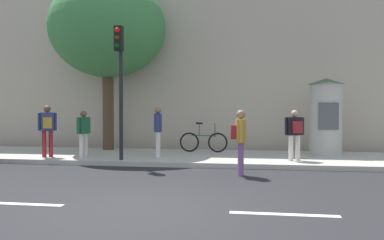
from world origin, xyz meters
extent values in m
plane|color=#232326|center=(0.00, 0.00, 0.00)|extent=(80.00, 80.00, 0.00)
cube|color=#B2ADA3|center=(0.00, 7.00, 0.07)|extent=(36.00, 4.00, 0.15)
cube|color=silver|center=(-2.40, 0.00, 0.00)|extent=(1.80, 0.16, 0.01)
cube|color=silver|center=(2.40, 0.00, 0.00)|extent=(1.80, 0.16, 0.01)
cube|color=#B7A893|center=(0.00, 12.00, 4.13)|extent=(36.00, 5.00, 8.25)
cylinder|color=black|center=(-2.22, 5.35, 1.83)|extent=(0.12, 0.12, 3.36)
cube|color=black|center=(-2.22, 5.17, 3.88)|extent=(0.24, 0.24, 0.75)
sphere|color=red|center=(-2.22, 5.04, 4.12)|extent=(0.16, 0.16, 0.16)
sphere|color=#3C2906|center=(-2.22, 5.04, 3.88)|extent=(0.16, 0.16, 0.16)
sphere|color=#07330F|center=(-2.22, 5.04, 3.64)|extent=(0.16, 0.16, 0.16)
cylinder|color=#B2ADA3|center=(4.30, 7.85, 1.37)|extent=(1.09, 1.09, 2.44)
cone|color=#334C33|center=(4.30, 7.85, 2.69)|extent=(1.20, 1.20, 0.20)
cube|color=#4C4C51|center=(4.30, 7.30, 1.49)|extent=(0.66, 0.02, 0.90)
cylinder|color=#4C3826|center=(-3.77, 8.35, 1.56)|extent=(0.43, 0.43, 2.81)
ellipsoid|color=#3D7F42|center=(-3.77, 8.35, 4.86)|extent=(4.47, 4.47, 3.80)
cylinder|color=#724C84|center=(1.55, 3.70, 0.43)|extent=(0.14, 0.14, 0.87)
cylinder|color=#724C84|center=(1.53, 3.90, 0.43)|extent=(0.14, 0.14, 0.87)
cube|color=#B78C33|center=(1.54, 3.80, 1.17)|extent=(0.28, 0.43, 0.61)
cylinder|color=#B78C33|center=(1.56, 3.55, 1.17)|extent=(0.09, 0.09, 0.58)
cylinder|color=#B78C33|center=(1.51, 4.05, 1.17)|extent=(0.09, 0.09, 0.58)
sphere|color=#8C664C|center=(1.54, 3.80, 1.60)|extent=(0.23, 0.23, 0.23)
cube|color=maroon|center=(1.36, 3.78, 1.14)|extent=(0.19, 0.29, 0.36)
cylinder|color=silver|center=(2.98, 5.99, 0.54)|extent=(0.14, 0.14, 0.78)
cylinder|color=silver|center=(3.19, 6.08, 0.54)|extent=(0.14, 0.14, 0.78)
cube|color=black|center=(3.09, 6.04, 1.21)|extent=(0.53, 0.41, 0.55)
cylinder|color=black|center=(2.83, 5.93, 1.21)|extent=(0.09, 0.09, 0.53)
cylinder|color=black|center=(3.34, 6.15, 1.21)|extent=(0.09, 0.09, 0.53)
sphere|color=tan|center=(3.09, 6.04, 1.59)|extent=(0.21, 0.21, 0.21)
cube|color=maroon|center=(3.16, 5.87, 1.18)|extent=(0.32, 0.26, 0.36)
cylinder|color=silver|center=(-3.75, 5.84, 0.54)|extent=(0.14, 0.14, 0.77)
cylinder|color=silver|center=(-3.69, 6.04, 0.54)|extent=(0.14, 0.14, 0.77)
cube|color=#1E5938|center=(-3.72, 5.94, 1.19)|extent=(0.34, 0.46, 0.55)
cylinder|color=#1E5938|center=(-3.79, 5.69, 1.19)|extent=(0.09, 0.09, 0.52)
cylinder|color=#1E5938|center=(-3.65, 6.18, 1.19)|extent=(0.09, 0.09, 0.52)
sphere|color=brown|center=(-3.72, 5.94, 1.57)|extent=(0.21, 0.21, 0.21)
cylinder|color=maroon|center=(-4.97, 5.65, 0.58)|extent=(0.14, 0.14, 0.86)
cylinder|color=maroon|center=(-4.78, 5.75, 0.58)|extent=(0.14, 0.14, 0.86)
cube|color=navy|center=(-4.87, 5.70, 1.32)|extent=(0.48, 0.41, 0.61)
cylinder|color=navy|center=(-5.10, 5.57, 1.32)|extent=(0.09, 0.09, 0.58)
cylinder|color=navy|center=(-4.65, 5.82, 1.32)|extent=(0.09, 0.09, 0.58)
sphere|color=brown|center=(-4.87, 5.70, 1.74)|extent=(0.23, 0.23, 0.23)
cube|color=#B78C33|center=(-4.79, 5.54, 1.29)|extent=(0.32, 0.28, 0.36)
cylinder|color=silver|center=(-1.27, 6.23, 0.57)|extent=(0.14, 0.14, 0.84)
cylinder|color=silver|center=(-1.31, 6.44, 0.57)|extent=(0.14, 0.14, 0.84)
cube|color=navy|center=(-1.29, 6.33, 1.28)|extent=(0.31, 0.47, 0.59)
cylinder|color=navy|center=(-1.24, 6.07, 1.28)|extent=(0.09, 0.09, 0.56)
cylinder|color=navy|center=(-1.33, 6.60, 1.28)|extent=(0.09, 0.09, 0.56)
sphere|color=#8C664C|center=(-1.29, 6.33, 1.69)|extent=(0.23, 0.23, 0.23)
torus|color=black|center=(-0.52, 8.02, 0.51)|extent=(0.72, 0.06, 0.72)
torus|color=black|center=(0.53, 8.02, 0.51)|extent=(0.72, 0.06, 0.72)
cylinder|color=#2D5938|center=(0.01, 8.02, 0.76)|extent=(0.95, 0.04, 0.04)
cylinder|color=#2D5938|center=(-0.15, 8.02, 0.96)|extent=(0.04, 0.04, 0.45)
cylinder|color=#2D5938|center=(0.43, 8.02, 0.96)|extent=(0.04, 0.04, 0.50)
cube|color=black|center=(-0.15, 8.02, 1.21)|extent=(0.24, 0.10, 0.06)
camera|label=1|loc=(1.95, -6.89, 1.75)|focal=38.44mm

